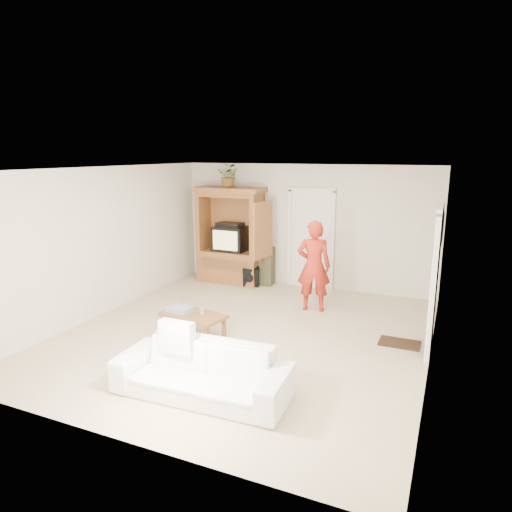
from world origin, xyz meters
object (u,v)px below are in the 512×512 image
(sofa, at_px, (202,371))
(coffee_table, at_px, (193,317))
(armoire, at_px, (231,242))
(man, at_px, (314,266))

(sofa, distance_m, coffee_table, 1.82)
(armoire, xyz_separation_m, man, (2.22, -1.11, -0.08))
(armoire, xyz_separation_m, coffee_table, (0.86, -3.06, -0.58))
(sofa, bearing_deg, coffee_table, 122.07)
(man, relative_size, coffee_table, 1.53)
(sofa, bearing_deg, man, 82.05)
(coffee_table, bearing_deg, man, 65.37)
(armoire, height_order, sofa, armoire)
(armoire, relative_size, sofa, 1.00)
(man, bearing_deg, armoire, -39.62)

